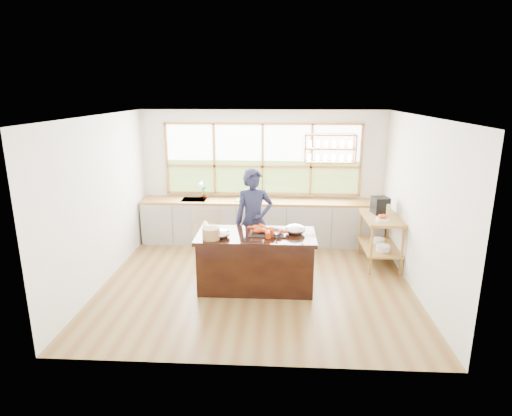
# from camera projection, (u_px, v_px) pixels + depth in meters

# --- Properties ---
(ground_plane) EXTENTS (5.00, 5.00, 0.00)m
(ground_plane) POSITION_uv_depth(u_px,v_px,m) (257.00, 282.00, 7.10)
(ground_plane) COLOR olive
(room_shell) EXTENTS (5.02, 4.52, 2.71)m
(room_shell) POSITION_uv_depth(u_px,v_px,m) (260.00, 172.00, 7.13)
(room_shell) COLOR silver
(room_shell) RESTS_ON ground_plane
(back_counter) EXTENTS (4.90, 0.63, 0.90)m
(back_counter) POSITION_uv_depth(u_px,v_px,m) (261.00, 221.00, 8.85)
(back_counter) COLOR #A8A49F
(back_counter) RESTS_ON ground_plane
(right_shelf_unit) EXTENTS (0.62, 1.10, 0.90)m
(right_shelf_unit) POSITION_uv_depth(u_px,v_px,m) (381.00, 232.00, 7.68)
(right_shelf_unit) COLOR olive
(right_shelf_unit) RESTS_ON ground_plane
(island) EXTENTS (1.85, 0.90, 0.90)m
(island) POSITION_uv_depth(u_px,v_px,m) (256.00, 261.00, 6.79)
(island) COLOR black
(island) RESTS_ON ground_plane
(cook) EXTENTS (0.75, 0.59, 1.81)m
(cook) POSITION_uv_depth(u_px,v_px,m) (254.00, 221.00, 7.33)
(cook) COLOR #1C1E3A
(cook) RESTS_ON ground_plane
(potted_plant) EXTENTS (0.17, 0.15, 0.28)m
(potted_plant) POSITION_uv_depth(u_px,v_px,m) (204.00, 192.00, 8.82)
(potted_plant) COLOR slate
(potted_plant) RESTS_ON back_counter
(cutting_board) EXTENTS (0.44, 0.36, 0.01)m
(cutting_board) POSITION_uv_depth(u_px,v_px,m) (246.00, 200.00, 8.75)
(cutting_board) COLOR #5CB73D
(cutting_board) RESTS_ON back_counter
(espresso_machine) EXTENTS (0.32, 0.33, 0.31)m
(espresso_machine) POSITION_uv_depth(u_px,v_px,m) (380.00, 205.00, 7.77)
(espresso_machine) COLOR black
(espresso_machine) RESTS_ON right_shelf_unit
(wine_bottle) EXTENTS (0.09, 0.09, 0.27)m
(wine_bottle) POSITION_uv_depth(u_px,v_px,m) (388.00, 212.00, 7.38)
(wine_bottle) COLOR #A3AD4E
(wine_bottle) RESTS_ON right_shelf_unit
(fruit_bowl) EXTENTS (0.23, 0.23, 0.11)m
(fruit_bowl) POSITION_uv_depth(u_px,v_px,m) (383.00, 218.00, 7.35)
(fruit_bowl) COLOR white
(fruit_bowl) RESTS_ON right_shelf_unit
(slate_board) EXTENTS (0.56, 0.41, 0.02)m
(slate_board) POSITION_uv_depth(u_px,v_px,m) (267.00, 233.00, 6.70)
(slate_board) COLOR black
(slate_board) RESTS_ON island
(lobster_pile) EXTENTS (0.55, 0.48, 0.08)m
(lobster_pile) POSITION_uv_depth(u_px,v_px,m) (266.00, 230.00, 6.67)
(lobster_pile) COLOR #CE540F
(lobster_pile) RESTS_ON slate_board
(mixing_bowl_left) EXTENTS (0.27, 0.27, 0.13)m
(mixing_bowl_left) POSITION_uv_depth(u_px,v_px,m) (221.00, 234.00, 6.52)
(mixing_bowl_left) COLOR silver
(mixing_bowl_left) RESTS_ON island
(mixing_bowl_right) EXTENTS (0.32, 0.32, 0.16)m
(mixing_bowl_right) POSITION_uv_depth(u_px,v_px,m) (295.00, 229.00, 6.69)
(mixing_bowl_right) COLOR silver
(mixing_bowl_right) RESTS_ON island
(wine_glass) EXTENTS (0.08, 0.08, 0.22)m
(wine_glass) POSITION_uv_depth(u_px,v_px,m) (277.00, 232.00, 6.27)
(wine_glass) COLOR silver
(wine_glass) RESTS_ON island
(wicker_basket) EXTENTS (0.27, 0.27, 0.17)m
(wicker_basket) POSITION_uv_depth(u_px,v_px,m) (211.00, 234.00, 6.44)
(wicker_basket) COLOR #A26B45
(wicker_basket) RESTS_ON island
(parchment_roll) EXTENTS (0.17, 0.31, 0.08)m
(parchment_roll) POSITION_uv_depth(u_px,v_px,m) (206.00, 226.00, 6.96)
(parchment_roll) COLOR white
(parchment_roll) RESTS_ON island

